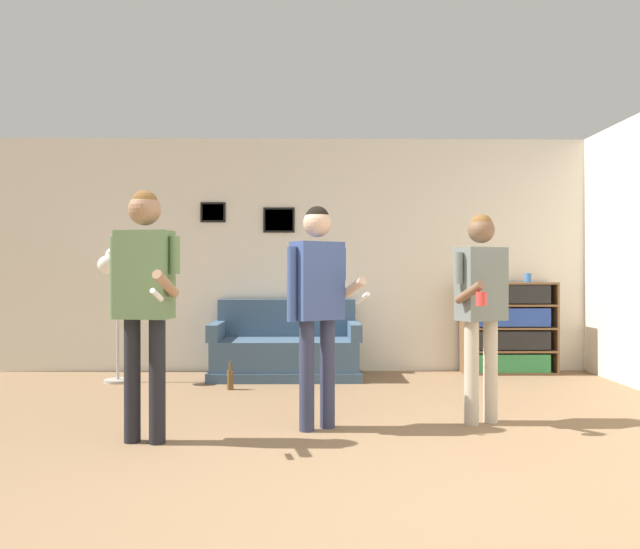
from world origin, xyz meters
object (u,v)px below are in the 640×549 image
(person_player_foreground_left, at_px, (144,287))
(bookshelf, at_px, (508,328))
(floor_lamp, at_px, (118,270))
(person_watcher_holding_cup, at_px, (481,296))
(bottle_on_floor, at_px, (230,379))
(couch, at_px, (286,351))
(person_player_foreground_center, at_px, (317,293))
(drinking_cup, at_px, (528,278))

(person_player_foreground_left, bearing_deg, bookshelf, 40.09)
(bookshelf, xyz_separation_m, person_player_foreground_left, (-3.37, -2.83, 0.54))
(floor_lamp, height_order, person_watcher_holding_cup, person_watcher_holding_cup)
(bookshelf, bearing_deg, bottle_on_floor, -162.81)
(person_player_foreground_left, bearing_deg, couch, 72.23)
(person_watcher_holding_cup, bearing_deg, floor_lamp, 151.30)
(couch, distance_m, bottle_on_floor, 0.91)
(person_player_foreground_center, bearing_deg, person_watcher_holding_cup, 7.47)
(couch, height_order, drinking_cup, drinking_cup)
(couch, bearing_deg, drinking_cup, 4.19)
(bookshelf, height_order, drinking_cup, drinking_cup)
(bookshelf, height_order, bottle_on_floor, bookshelf)
(drinking_cup, bearing_deg, person_player_foreground_center, -134.20)
(bottle_on_floor, bearing_deg, couch, 55.17)
(person_watcher_holding_cup, distance_m, drinking_cup, 2.60)
(floor_lamp, xyz_separation_m, person_watcher_holding_cup, (3.32, -1.82, -0.20))
(couch, relative_size, floor_lamp, 1.06)
(person_watcher_holding_cup, bearing_deg, bookshelf, 67.85)
(person_player_foreground_center, bearing_deg, bottle_on_floor, 118.42)
(bookshelf, distance_m, floor_lamp, 4.35)
(person_player_foreground_center, distance_m, person_watcher_holding_cup, 1.26)
(person_player_foreground_left, height_order, person_watcher_holding_cup, person_player_foreground_left)
(floor_lamp, height_order, drinking_cup, floor_lamp)
(floor_lamp, xyz_separation_m, person_player_foreground_left, (0.90, -2.33, -0.12))
(person_player_foreground_center, bearing_deg, drinking_cup, 45.80)
(couch, distance_m, drinking_cup, 2.87)
(bookshelf, bearing_deg, person_player_foreground_left, -139.91)
(drinking_cup, bearing_deg, bookshelf, 179.96)
(couch, relative_size, drinking_cup, 15.92)
(floor_lamp, xyz_separation_m, person_player_foreground_center, (2.07, -1.98, -0.18))
(floor_lamp, relative_size, person_player_foreground_center, 0.93)
(drinking_cup, bearing_deg, floor_lamp, -173.55)
(floor_lamp, bearing_deg, couch, 9.96)
(floor_lamp, distance_m, person_player_foreground_left, 2.50)
(person_player_foreground_center, distance_m, drinking_cup, 3.47)
(bottle_on_floor, bearing_deg, floor_lamp, 160.70)
(person_player_foreground_center, xyz_separation_m, person_watcher_holding_cup, (1.25, 0.16, -0.03))
(person_player_foreground_left, bearing_deg, person_player_foreground_center, 16.41)
(person_watcher_holding_cup, bearing_deg, person_player_foreground_center, -172.53)
(person_player_foreground_left, bearing_deg, drinking_cup, 38.28)
(person_player_foreground_center, bearing_deg, bookshelf, 48.57)
(person_player_foreground_left, distance_m, drinking_cup, 4.57)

